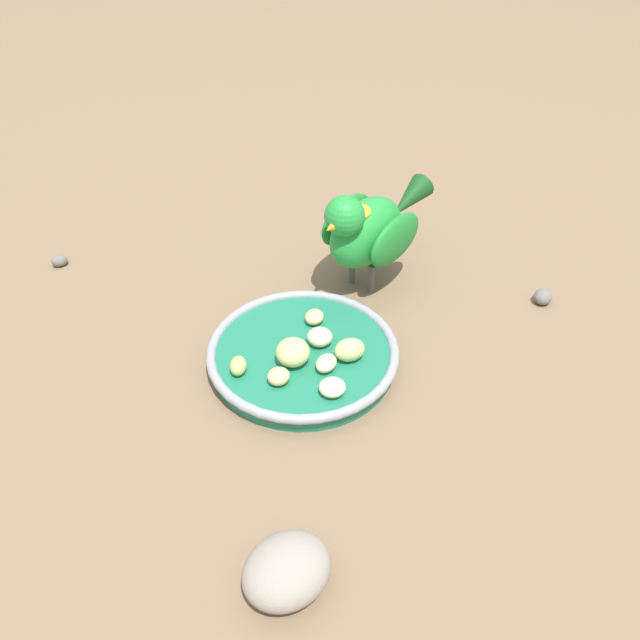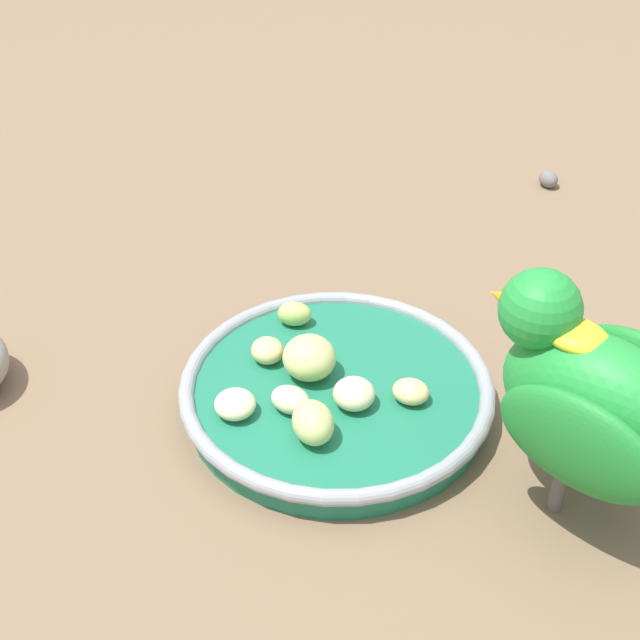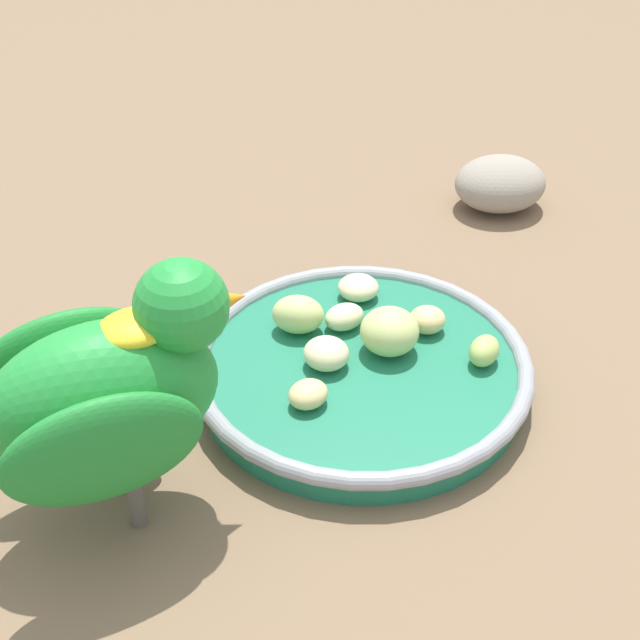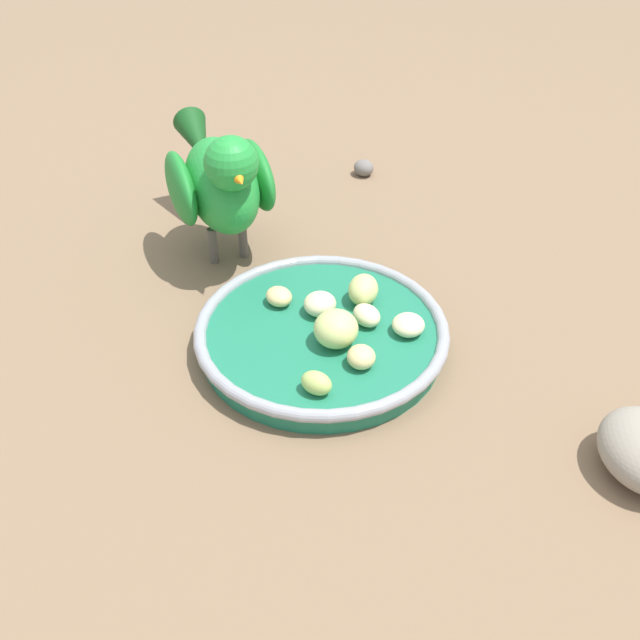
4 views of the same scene
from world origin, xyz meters
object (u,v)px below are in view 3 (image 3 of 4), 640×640
at_px(apple_piece_5, 298,314).
at_px(apple_piece_0, 390,331).
at_px(apple_piece_6, 312,395).
at_px(rock_large, 500,184).
at_px(apple_piece_4, 365,289).
at_px(apple_piece_3, 332,354).
at_px(apple_piece_2, 339,316).
at_px(parrot, 94,392).
at_px(apple_piece_1, 427,320).
at_px(apple_piece_7, 484,351).
at_px(feeding_bowl, 361,370).

bearing_deg(apple_piece_5, apple_piece_0, 86.45).
height_order(apple_piece_6, rock_large, rock_large).
relative_size(apple_piece_0, apple_piece_4, 1.33).
height_order(apple_piece_3, rock_large, rock_large).
height_order(apple_piece_2, apple_piece_4, same).
bearing_deg(apple_piece_0, apple_piece_6, -26.11).
bearing_deg(parrot, rock_large, 27.82).
bearing_deg(apple_piece_4, apple_piece_1, 63.21).
bearing_deg(apple_piece_7, parrot, -47.51).
xyz_separation_m(apple_piece_2, rock_large, (-0.24, 0.08, -0.01)).
bearing_deg(apple_piece_4, apple_piece_0, 29.40).
relative_size(apple_piece_2, apple_piece_5, 0.81).
bearing_deg(parrot, feeding_bowl, 12.43).
distance_m(apple_piece_0, rock_large, 0.26).
bearing_deg(rock_large, apple_piece_7, 5.15).
distance_m(apple_piece_3, apple_piece_4, 0.08).
distance_m(apple_piece_3, rock_large, 0.29).
relative_size(feeding_bowl, rock_large, 2.82).
height_order(feeding_bowl, apple_piece_7, apple_piece_7).
bearing_deg(apple_piece_0, apple_piece_2, -112.80).
bearing_deg(apple_piece_6, apple_piece_3, 178.01).
bearing_deg(apple_piece_0, feeding_bowl, -37.74).
distance_m(apple_piece_1, apple_piece_4, 0.06).
xyz_separation_m(apple_piece_4, rock_large, (-0.20, 0.07, -0.01)).
distance_m(apple_piece_6, rock_large, 0.33).
distance_m(feeding_bowl, rock_large, 0.28).
distance_m(apple_piece_0, apple_piece_4, 0.06).
xyz_separation_m(apple_piece_1, apple_piece_6, (0.10, -0.05, -0.00)).
relative_size(apple_piece_7, parrot, 0.14).
bearing_deg(rock_large, apple_piece_6, -12.78).
xyz_separation_m(apple_piece_3, apple_piece_7, (-0.03, 0.09, -0.00)).
distance_m(feeding_bowl, parrot, 0.20).
relative_size(apple_piece_3, apple_piece_4, 1.02).
relative_size(apple_piece_1, rock_large, 0.32).
relative_size(feeding_bowl, apple_piece_6, 8.65).
xyz_separation_m(apple_piece_0, apple_piece_2, (-0.02, -0.04, -0.01)).
bearing_deg(feeding_bowl, apple_piece_1, 144.22).
distance_m(apple_piece_2, rock_large, 0.25).
bearing_deg(apple_piece_6, apple_piece_5, -155.93).
bearing_deg(apple_piece_1, apple_piece_6, -28.79).
height_order(apple_piece_4, rock_large, rock_large).
distance_m(apple_piece_2, parrot, 0.21).
xyz_separation_m(apple_piece_4, apple_piece_5, (0.05, -0.03, 0.01)).
bearing_deg(apple_piece_7, apple_piece_1, -119.14).
xyz_separation_m(parrot, rock_large, (-0.42, 0.16, -0.07)).
distance_m(apple_piece_4, apple_piece_7, 0.11).
bearing_deg(apple_piece_1, apple_piece_4, -116.79).
bearing_deg(apple_piece_3, apple_piece_7, 109.18).
relative_size(apple_piece_0, apple_piece_5, 1.10).
xyz_separation_m(apple_piece_5, apple_piece_6, (0.07, 0.03, -0.01)).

